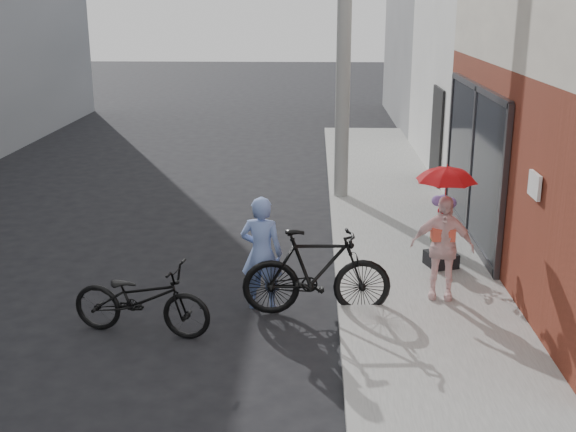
# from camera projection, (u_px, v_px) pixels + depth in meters

# --- Properties ---
(ground) EXTENTS (80.00, 80.00, 0.00)m
(ground) POSITION_uv_depth(u_px,v_px,m) (268.00, 329.00, 8.96)
(ground) COLOR black
(ground) RESTS_ON ground
(sidewalk) EXTENTS (2.20, 24.00, 0.12)m
(sidewalk) POSITION_uv_depth(u_px,v_px,m) (416.00, 269.00, 10.78)
(sidewalk) COLOR gray
(sidewalk) RESTS_ON ground
(curb) EXTENTS (0.12, 24.00, 0.12)m
(curb) POSITION_uv_depth(u_px,v_px,m) (339.00, 268.00, 10.82)
(curb) COLOR #9E9E99
(curb) RESTS_ON ground
(east_building_far) EXTENTS (8.00, 8.00, 7.00)m
(east_building_far) POSITION_uv_depth(u_px,v_px,m) (523.00, 13.00, 23.01)
(east_building_far) COLOR slate
(east_building_far) RESTS_ON ground
(utility_pole) EXTENTS (0.28, 0.28, 7.00)m
(utility_pole) POSITION_uv_depth(u_px,v_px,m) (344.00, 23.00, 13.65)
(utility_pole) COLOR #9E9E99
(utility_pole) RESTS_ON ground
(officer) EXTENTS (0.61, 0.45, 1.53)m
(officer) POSITION_uv_depth(u_px,v_px,m) (262.00, 253.00, 9.35)
(officer) COLOR #748CCE
(officer) RESTS_ON ground
(bike_left) EXTENTS (1.82, 0.91, 0.92)m
(bike_left) POSITION_uv_depth(u_px,v_px,m) (141.00, 299.00, 8.70)
(bike_left) COLOR black
(bike_left) RESTS_ON ground
(bike_right) EXTENTS (1.94, 0.64, 1.15)m
(bike_right) POSITION_uv_depth(u_px,v_px,m) (317.00, 272.00, 9.23)
(bike_right) COLOR black
(bike_right) RESTS_ON ground
(kimono_woman) EXTENTS (0.87, 0.49, 1.40)m
(kimono_woman) POSITION_uv_depth(u_px,v_px,m) (442.00, 247.00, 9.43)
(kimono_woman) COLOR #FFD7D5
(kimono_woman) RESTS_ON sidewalk
(parasol) EXTENTS (0.75, 0.75, 0.66)m
(parasol) POSITION_uv_depth(u_px,v_px,m) (447.00, 171.00, 9.13)
(parasol) COLOR red
(parasol) RESTS_ON kimono_woman
(planter) EXTENTS (0.51, 0.51, 0.21)m
(planter) POSITION_uv_depth(u_px,v_px,m) (441.00, 259.00, 10.70)
(planter) COLOR black
(planter) RESTS_ON sidewalk
(potted_plant) EXTENTS (0.50, 0.43, 0.56)m
(potted_plant) POSITION_uv_depth(u_px,v_px,m) (443.00, 235.00, 10.59)
(potted_plant) COLOR #265B24
(potted_plant) RESTS_ON planter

